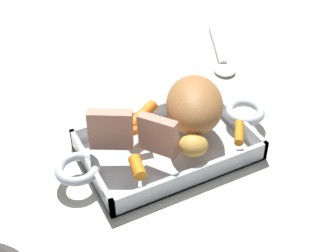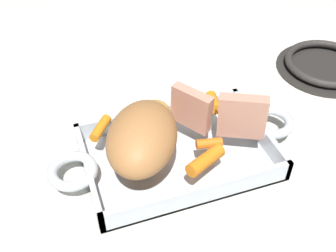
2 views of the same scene
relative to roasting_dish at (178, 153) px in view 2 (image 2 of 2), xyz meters
name	(u,v)px [view 2 (image 2 of 2)]	position (x,y,z in m)	size (l,w,h in m)	color
ground_plane	(178,159)	(0.00, 0.00, -0.01)	(1.71, 1.71, 0.00)	silver
roasting_dish	(178,153)	(0.00, 0.00, 0.00)	(0.43, 0.20, 0.04)	silver
pork_roast	(142,138)	(-0.06, -0.01, 0.07)	(0.15, 0.11, 0.08)	#B07440
roast_slice_thick	(242,117)	(0.10, -0.02, 0.07)	(0.02, 0.08, 0.08)	tan
roast_slice_thin	(191,109)	(0.03, 0.03, 0.06)	(0.02, 0.07, 0.07)	tan
baby_carrot_southwest	(205,160)	(0.02, -0.06, 0.04)	(0.02, 0.02, 0.07)	orange
baby_carrot_center_left	(213,102)	(0.09, 0.06, 0.04)	(0.02, 0.02, 0.04)	orange
baby_carrot_northeast	(209,143)	(0.04, -0.03, 0.04)	(0.02, 0.02, 0.04)	orange
baby_carrot_short	(101,128)	(-0.11, 0.06, 0.04)	(0.02, 0.02, 0.05)	orange
potato_halved	(155,112)	(-0.02, 0.06, 0.05)	(0.05, 0.05, 0.03)	gold
stove_burner_rear	(325,65)	(0.40, 0.15, 0.00)	(0.21, 0.21, 0.03)	#282623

